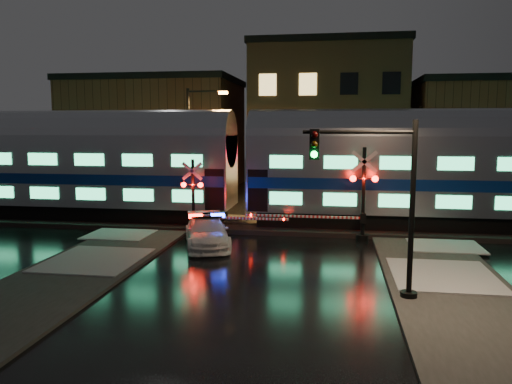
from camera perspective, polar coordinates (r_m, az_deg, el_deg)
ground at (r=21.53m, az=1.58°, el=-6.73°), size 120.00×120.00×0.00m
ballast at (r=26.35m, az=2.99°, el=-3.83°), size 90.00×4.20×0.24m
sidewalk_left at (r=18.10m, az=-22.31°, el=-9.87°), size 4.00×20.00×0.12m
sidewalk_right at (r=16.06m, az=22.75°, el=-12.10°), size 4.00×20.00×0.12m
building_left at (r=45.49m, az=-11.24°, el=6.34°), size 14.00×10.00×9.00m
building_mid at (r=43.20m, az=8.17°, el=8.02°), size 12.00×11.00×11.50m
building_right at (r=44.45m, az=25.20°, el=5.43°), size 12.00×10.00×8.50m
train at (r=26.21m, az=-1.68°, el=3.32°), size 51.00×3.12×5.92m
police_car at (r=22.23m, az=-5.63°, el=-4.56°), size 3.15×4.84×1.46m
crossing_signal_right at (r=23.29m, az=11.30°, el=-1.25°), size 6.16×0.67×4.36m
crossing_signal_left at (r=24.15m, az=-6.41°, el=-1.50°), size 5.27×0.63×3.73m
traffic_light at (r=15.46m, az=14.29°, el=-1.55°), size 3.55×0.67×5.48m
streetlight at (r=30.93m, az=-7.22°, el=5.73°), size 2.54×0.27×7.59m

